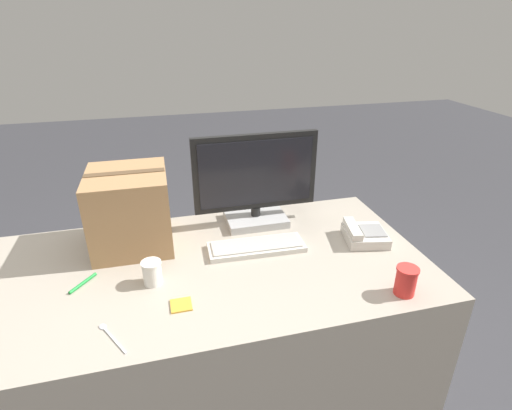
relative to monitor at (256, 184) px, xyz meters
name	(u,v)px	position (x,y,z in m)	size (l,w,h in m)	color
ground_plane	(212,394)	(-0.29, -0.30, -0.94)	(12.00, 12.00, 0.00)	#38383D
office_desk	(208,335)	(-0.29, -0.30, -0.57)	(1.80, 0.90, 0.74)	#A89E8E
monitor	(256,184)	(0.00, 0.00, 0.00)	(0.58, 0.21, 0.43)	#B7B7B7
keyboard	(256,247)	(-0.06, -0.24, -0.18)	(0.41, 0.16, 0.03)	beige
desk_phone	(364,235)	(0.42, -0.29, -0.17)	(0.21, 0.22, 0.07)	beige
paper_cup_left	(152,273)	(-0.49, -0.37, -0.15)	(0.07, 0.07, 0.09)	white
paper_cup_right	(406,281)	(0.38, -0.66, -0.14)	(0.08, 0.08, 0.11)	red
spoon	(109,334)	(-0.63, -0.61, -0.20)	(0.10, 0.16, 0.00)	silver
cardboard_box	(130,209)	(-0.56, -0.06, -0.03)	(0.32, 0.34, 0.33)	#9E754C
pen_marker	(83,283)	(-0.74, -0.32, -0.19)	(0.09, 0.11, 0.01)	#198C33
sticky_note_pad	(181,305)	(-0.40, -0.53, -0.19)	(0.07, 0.07, 0.01)	gold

